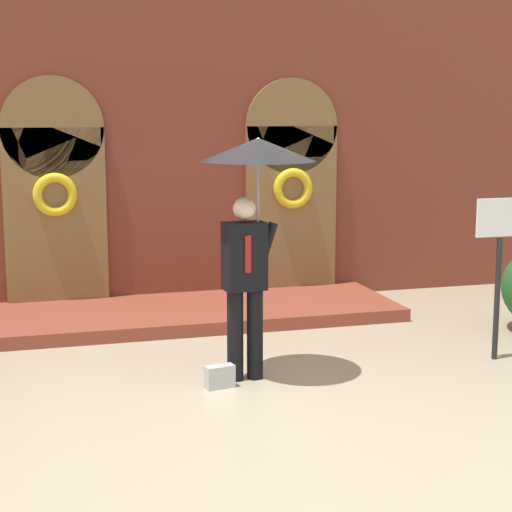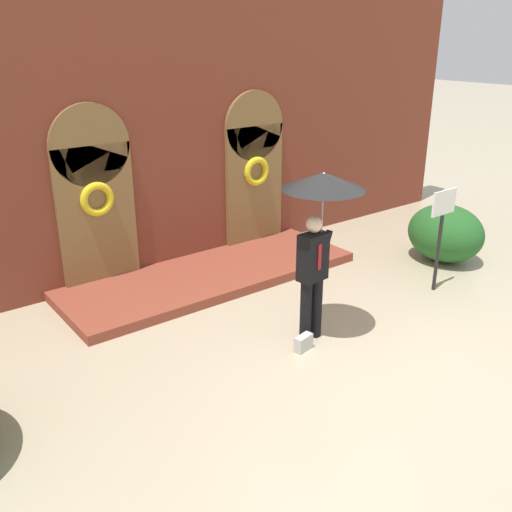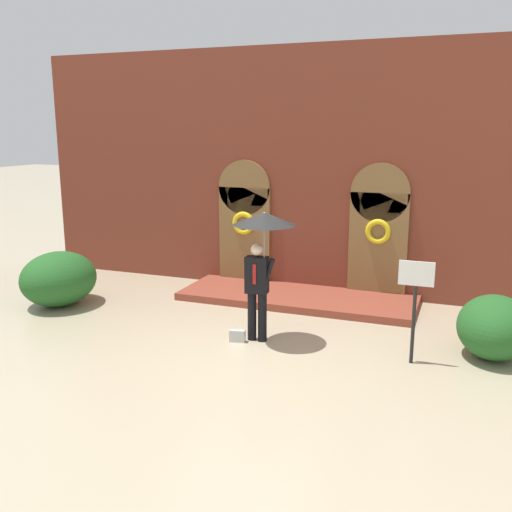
# 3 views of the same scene
# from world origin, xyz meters

# --- Properties ---
(ground_plane) EXTENTS (80.00, 80.00, 0.00)m
(ground_plane) POSITION_xyz_m (0.00, 0.00, 0.00)
(ground_plane) COLOR tan
(building_facade) EXTENTS (14.00, 2.30, 5.60)m
(building_facade) POSITION_xyz_m (-0.00, 4.15, 2.68)
(building_facade) COLOR brown
(building_facade) RESTS_ON ground
(person_with_umbrella) EXTENTS (1.10, 1.10, 2.36)m
(person_with_umbrella) POSITION_xyz_m (0.10, 0.50, 1.91)
(person_with_umbrella) COLOR black
(person_with_umbrella) RESTS_ON ground
(handbag) EXTENTS (0.30, 0.17, 0.22)m
(handbag) POSITION_xyz_m (-0.30, 0.30, 0.11)
(handbag) COLOR #B7B7B2
(handbag) RESTS_ON ground
(sign_post) EXTENTS (0.56, 0.06, 1.72)m
(sign_post) POSITION_xyz_m (2.74, 0.44, 1.16)
(sign_post) COLOR black
(sign_post) RESTS_ON ground
(shrub_right) EXTENTS (1.22, 1.45, 1.07)m
(shrub_right) POSITION_xyz_m (4.00, 1.17, 0.53)
(shrub_right) COLOR #235B23
(shrub_right) RESTS_ON ground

